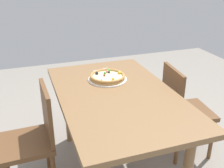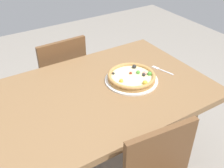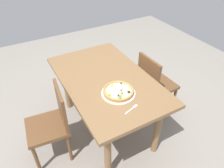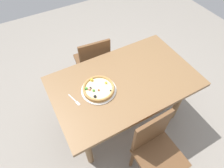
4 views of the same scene
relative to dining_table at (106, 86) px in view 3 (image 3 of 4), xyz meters
name	(u,v)px [view 3 (image 3 of 4)]	position (x,y,z in m)	size (l,w,h in m)	color
ground_plane	(107,126)	(0.00, 0.00, -0.66)	(6.00, 6.00, 0.00)	gray
dining_table	(106,86)	(0.00, 0.00, 0.00)	(1.46, 0.89, 0.76)	olive
chair_near	(52,122)	(0.06, -0.66, -0.18)	(0.44, 0.44, 0.87)	brown
chair_far	(154,83)	(0.04, 0.66, -0.18)	(0.41, 0.41, 0.87)	brown
plate	(118,93)	(0.28, -0.01, 0.11)	(0.34, 0.34, 0.01)	white
pizza	(118,91)	(0.28, -0.01, 0.13)	(0.30, 0.30, 0.05)	#B78447
fork	(132,109)	(0.53, -0.01, 0.10)	(0.06, 0.16, 0.00)	silver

